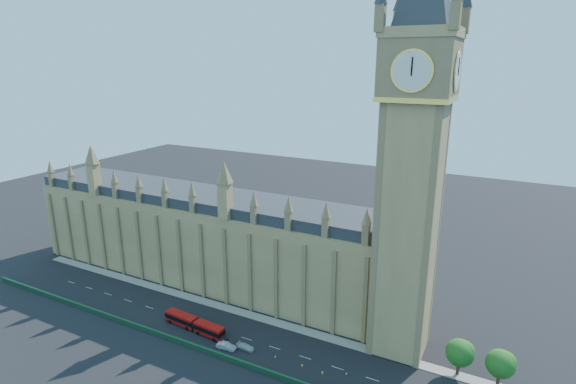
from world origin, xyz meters
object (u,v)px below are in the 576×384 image
at_px(red_bus, 194,324).
at_px(car_grey, 219,336).
at_px(car_white, 246,347).
at_px(car_silver, 226,346).

distance_m(red_bus, car_grey, 7.85).
xyz_separation_m(red_bus, car_white, (15.94, -0.91, -0.98)).
bearing_deg(red_bus, car_white, 1.34).
height_order(red_bus, car_grey, red_bus).
bearing_deg(car_silver, red_bus, 70.08).
relative_size(car_grey, car_silver, 0.98).
distance_m(car_silver, car_white, 4.62).
bearing_deg(car_silver, car_white, -69.68).
xyz_separation_m(car_silver, car_white, (4.14, 2.04, -0.14)).
bearing_deg(car_grey, red_bus, 86.86).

